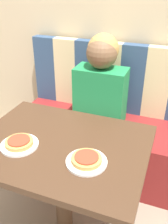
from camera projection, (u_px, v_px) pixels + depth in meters
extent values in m
cube|color=#C6B28E|center=(117.00, 1.00, 1.82)|extent=(7.00, 0.05, 2.60)
cube|color=maroon|center=(99.00, 144.00, 2.07)|extent=(1.32, 0.54, 0.46)
cube|color=navy|center=(47.00, 69.00, 2.19)|extent=(0.19, 0.08, 0.56)
cube|color=beige|center=(67.00, 71.00, 2.13)|extent=(0.19, 0.08, 0.56)
cube|color=navy|center=(87.00, 74.00, 2.07)|extent=(0.19, 0.08, 0.56)
cube|color=beige|center=(109.00, 77.00, 2.01)|extent=(0.19, 0.08, 0.56)
cube|color=navy|center=(133.00, 80.00, 1.95)|extent=(0.19, 0.08, 0.56)
cube|color=beige|center=(157.00, 84.00, 1.89)|extent=(0.19, 0.08, 0.56)
cube|color=#422B1C|center=(61.00, 145.00, 1.30)|extent=(0.89, 0.69, 0.03)
cylinder|color=#422B1C|center=(63.00, 194.00, 1.47)|extent=(0.10, 0.10, 0.67)
cube|color=#1E8447|center=(100.00, 96.00, 1.86)|extent=(0.37, 0.20, 0.43)
sphere|color=brown|center=(102.00, 53.00, 1.70)|extent=(0.22, 0.22, 0.22)
sphere|color=#AD8447|center=(103.00, 49.00, 1.72)|extent=(0.22, 0.22, 0.22)
cylinder|color=white|center=(20.00, 145.00, 1.26)|extent=(0.19, 0.19, 0.01)
cylinder|color=white|center=(87.00, 162.00, 1.15)|extent=(0.19, 0.19, 0.01)
cylinder|color=#C68E47|center=(19.00, 142.00, 1.25)|extent=(0.14, 0.14, 0.02)
cylinder|color=#B73823|center=(19.00, 140.00, 1.25)|extent=(0.11, 0.11, 0.01)
cylinder|color=#C68E47|center=(87.00, 159.00, 1.14)|extent=(0.14, 0.14, 0.02)
cylinder|color=#B73823|center=(87.00, 157.00, 1.13)|extent=(0.11, 0.11, 0.01)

